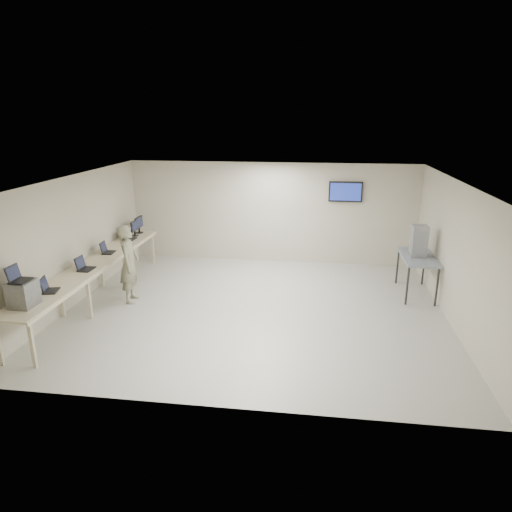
# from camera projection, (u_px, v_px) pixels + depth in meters

# --- Properties ---
(room) EXTENTS (8.01, 7.01, 2.81)m
(room) POSITION_uv_depth(u_px,v_px,m) (257.00, 246.00, 9.51)
(room) COLOR beige
(room) RESTS_ON ground
(workbench) EXTENTS (0.76, 6.00, 0.90)m
(workbench) POSITION_uv_depth(u_px,v_px,m) (95.00, 266.00, 10.09)
(workbench) COLOR #B8B088
(workbench) RESTS_ON ground
(equipment_box) EXTENTS (0.38, 0.44, 0.45)m
(equipment_box) POSITION_uv_depth(u_px,v_px,m) (23.00, 294.00, 7.75)
(equipment_box) COLOR gray
(equipment_box) RESTS_ON workbench
(laptop_on_box) EXTENTS (0.29, 0.35, 0.28)m
(laptop_on_box) POSITION_uv_depth(u_px,v_px,m) (17.00, 277.00, 7.67)
(laptop_on_box) COLOR black
(laptop_on_box) RESTS_ON equipment_box
(laptop_0) EXTENTS (0.35, 0.39, 0.27)m
(laptop_0) POSITION_uv_depth(u_px,v_px,m) (48.00, 288.00, 8.44)
(laptop_0) COLOR black
(laptop_0) RESTS_ON workbench
(laptop_1) EXTENTS (0.30, 0.37, 0.28)m
(laptop_1) POSITION_uv_depth(u_px,v_px,m) (84.00, 266.00, 9.62)
(laptop_1) COLOR black
(laptop_1) RESTS_ON workbench
(laptop_2) EXTENTS (0.30, 0.36, 0.27)m
(laptop_2) POSITION_uv_depth(u_px,v_px,m) (106.00, 250.00, 10.79)
(laptop_2) COLOR black
(laptop_2) RESTS_ON workbench
(laptop_3) EXTENTS (0.32, 0.38, 0.29)m
(laptop_3) POSITION_uv_depth(u_px,v_px,m) (127.00, 237.00, 11.95)
(laptop_3) COLOR black
(laptop_3) RESTS_ON workbench
(monitor_near) EXTENTS (0.19, 0.42, 0.42)m
(monitor_near) POSITION_uv_depth(u_px,v_px,m) (134.00, 227.00, 12.26)
(monitor_near) COLOR black
(monitor_near) RESTS_ON workbench
(monitor_far) EXTENTS (0.20, 0.46, 0.45)m
(monitor_far) POSITION_uv_depth(u_px,v_px,m) (139.00, 223.00, 12.55)
(monitor_far) COLOR black
(monitor_far) RESTS_ON workbench
(soldier) EXTENTS (0.50, 0.69, 1.76)m
(soldier) POSITION_uv_depth(u_px,v_px,m) (129.00, 264.00, 10.08)
(soldier) COLOR #6C6E56
(soldier) RESTS_ON ground
(side_table) EXTENTS (0.73, 1.55, 0.93)m
(side_table) POSITION_uv_depth(u_px,v_px,m) (418.00, 259.00, 10.48)
(side_table) COLOR gray
(side_table) RESTS_ON ground
(storage_bins) EXTENTS (0.34, 0.38, 0.72)m
(storage_bins) POSITION_uv_depth(u_px,v_px,m) (419.00, 241.00, 10.35)
(storage_bins) COLOR #91939A
(storage_bins) RESTS_ON side_table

